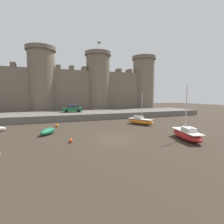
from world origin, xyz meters
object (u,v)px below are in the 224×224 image
(mooring_buoy_near_channel, at_px, (143,119))
(car_quay_east, at_px, (72,109))
(sailboat_midflat_left, at_px, (187,134))
(mooring_buoy_off_centre, at_px, (71,141))
(sailboat_foreground_right, at_px, (140,121))
(rowboat_near_channel_left, at_px, (48,131))
(mooring_buoy_near_shore, at_px, (57,126))

(mooring_buoy_near_channel, height_order, car_quay_east, car_quay_east)
(sailboat_midflat_left, bearing_deg, car_quay_east, 110.02)
(sailboat_midflat_left, bearing_deg, mooring_buoy_off_centre, 164.14)
(sailboat_foreground_right, height_order, mooring_buoy_near_channel, sailboat_foreground_right)
(rowboat_near_channel_left, xyz_separation_m, mooring_buoy_near_shore, (1.40, 4.88, -0.16))
(mooring_buoy_off_centre, bearing_deg, rowboat_near_channel_left, 113.31)
(sailboat_midflat_left, bearing_deg, mooring_buoy_near_channel, 77.12)
(mooring_buoy_near_shore, height_order, car_quay_east, car_quay_east)
(rowboat_near_channel_left, height_order, mooring_buoy_near_channel, rowboat_near_channel_left)
(mooring_buoy_near_channel, distance_m, car_quay_east, 15.40)
(sailboat_midflat_left, relative_size, mooring_buoy_near_shore, 11.88)
(mooring_buoy_near_channel, bearing_deg, rowboat_near_channel_left, -160.20)
(mooring_buoy_near_channel, relative_size, car_quay_east, 0.12)
(sailboat_foreground_right, bearing_deg, sailboat_midflat_left, -92.98)
(mooring_buoy_near_channel, distance_m, mooring_buoy_near_shore, 16.20)
(sailboat_midflat_left, height_order, mooring_buoy_near_shore, sailboat_midflat_left)
(sailboat_midflat_left, relative_size, mooring_buoy_near_channel, 11.85)
(rowboat_near_channel_left, distance_m, mooring_buoy_off_centre, 5.40)
(mooring_buoy_near_shore, bearing_deg, sailboat_foreground_right, -10.04)
(sailboat_foreground_right, relative_size, sailboat_midflat_left, 0.94)
(mooring_buoy_near_channel, bearing_deg, mooring_buoy_near_shore, -174.91)
(sailboat_midflat_left, distance_m, mooring_buoy_off_centre, 12.53)
(sailboat_foreground_right, relative_size, mooring_buoy_near_shore, 11.13)
(rowboat_near_channel_left, relative_size, car_quay_east, 0.76)
(sailboat_foreground_right, bearing_deg, mooring_buoy_off_centre, -149.38)
(sailboat_foreground_right, distance_m, car_quay_east, 16.18)
(rowboat_near_channel_left, distance_m, sailboat_foreground_right, 14.96)
(rowboat_near_channel_left, bearing_deg, sailboat_midflat_left, -30.56)
(mooring_buoy_near_channel, bearing_deg, mooring_buoy_off_centre, -143.82)
(rowboat_near_channel_left, bearing_deg, car_quay_east, 70.89)
(mooring_buoy_near_shore, distance_m, mooring_buoy_off_centre, 9.85)
(sailboat_midflat_left, distance_m, mooring_buoy_near_shore, 18.41)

